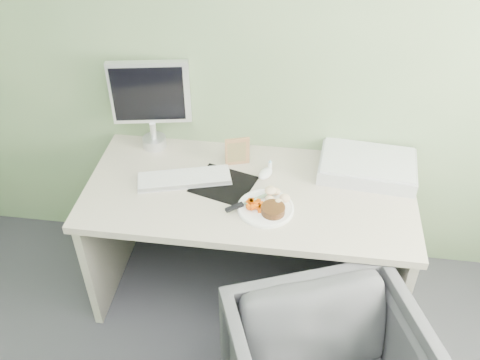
# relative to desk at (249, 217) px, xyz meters

# --- Properties ---
(wall_back) EXTENTS (3.50, 0.00, 3.50)m
(wall_back) POSITION_rel_desk_xyz_m (0.00, 0.38, 0.80)
(wall_back) COLOR gray
(wall_back) RESTS_ON floor
(desk) EXTENTS (1.60, 0.75, 0.73)m
(desk) POSITION_rel_desk_xyz_m (0.00, 0.00, 0.00)
(desk) COLOR #B8B09A
(desk) RESTS_ON floor
(plate) EXTENTS (0.26, 0.26, 0.01)m
(plate) POSITION_rel_desk_xyz_m (0.09, -0.13, 0.19)
(plate) COLOR white
(plate) RESTS_ON desk
(steak) EXTENTS (0.14, 0.14, 0.04)m
(steak) POSITION_rel_desk_xyz_m (0.13, -0.16, 0.21)
(steak) COLOR black
(steak) RESTS_ON plate
(potato_pile) EXTENTS (0.13, 0.11, 0.06)m
(potato_pile) POSITION_rel_desk_xyz_m (0.12, -0.08, 0.23)
(potato_pile) COLOR tan
(potato_pile) RESTS_ON plate
(carrot_heap) EXTENTS (0.08, 0.08, 0.05)m
(carrot_heap) POSITION_rel_desk_xyz_m (0.04, -0.15, 0.22)
(carrot_heap) COLOR #E04D04
(carrot_heap) RESTS_ON plate
(steak_knife) EXTENTS (0.20, 0.16, 0.02)m
(steak_knife) POSITION_rel_desk_xyz_m (-0.02, -0.14, 0.21)
(steak_knife) COLOR silver
(steak_knife) RESTS_ON plate
(mousepad) EXTENTS (0.34, 0.31, 0.00)m
(mousepad) POSITION_rel_desk_xyz_m (-0.13, 0.02, 0.19)
(mousepad) COLOR black
(mousepad) RESTS_ON desk
(keyboard) EXTENTS (0.47, 0.25, 0.02)m
(keyboard) POSITION_rel_desk_xyz_m (-0.33, 0.03, 0.20)
(keyboard) COLOR white
(keyboard) RESTS_ON desk
(computer_mouse) EXTENTS (0.09, 0.12, 0.04)m
(computer_mouse) POSITION_rel_desk_xyz_m (0.07, 0.11, 0.20)
(computer_mouse) COLOR white
(computer_mouse) RESTS_ON desk
(photo_frame) EXTENTS (0.12, 0.05, 0.16)m
(photo_frame) POSITION_rel_desk_xyz_m (-0.09, 0.20, 0.26)
(photo_frame) COLOR #906543
(photo_frame) RESTS_ON desk
(eyedrop_bottle) EXTENTS (0.02, 0.02, 0.06)m
(eyedrop_bottle) POSITION_rel_desk_xyz_m (0.08, 0.17, 0.21)
(eyedrop_bottle) COLOR white
(eyedrop_bottle) RESTS_ON desk
(scanner) EXTENTS (0.50, 0.36, 0.07)m
(scanner) POSITION_rel_desk_xyz_m (0.57, 0.22, 0.22)
(scanner) COLOR #ABAEB2
(scanner) RESTS_ON desk
(monitor) EXTENTS (0.40, 0.14, 0.49)m
(monitor) POSITION_rel_desk_xyz_m (-0.55, 0.31, 0.46)
(monitor) COLOR silver
(monitor) RESTS_ON desk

